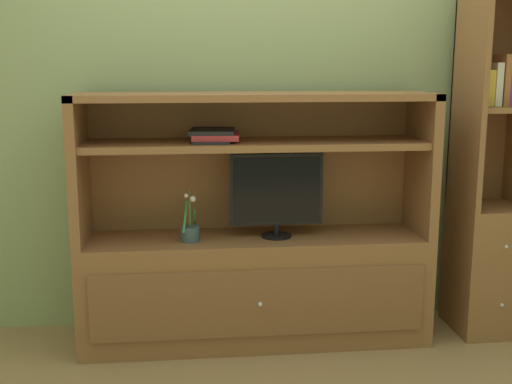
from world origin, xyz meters
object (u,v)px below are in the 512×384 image
(media_console, at_px, (255,261))
(potted_plant, at_px, (190,232))
(bookshelf_tall, at_px, (489,217))
(tv_monitor, at_px, (277,192))
(upright_book_row, at_px, (493,84))
(magazine_stack, at_px, (214,135))

(media_console, relative_size, potted_plant, 6.93)
(media_console, xyz_separation_m, bookshelf_tall, (1.31, 0.00, 0.21))
(media_console, relative_size, bookshelf_tall, 0.97)
(tv_monitor, xyz_separation_m, upright_book_row, (1.16, 0.03, 0.56))
(media_console, relative_size, tv_monitor, 3.79)
(media_console, xyz_separation_m, potted_plant, (-0.34, -0.07, 0.19))
(magazine_stack, xyz_separation_m, upright_book_row, (1.48, -0.00, 0.26))
(media_console, xyz_separation_m, tv_monitor, (0.11, -0.03, 0.38))
(magazine_stack, bearing_deg, tv_monitor, -4.69)
(magazine_stack, distance_m, bookshelf_tall, 1.59)
(bookshelf_tall, bearing_deg, magazine_stack, -179.69)
(magazine_stack, distance_m, upright_book_row, 1.50)
(bookshelf_tall, bearing_deg, media_console, -179.84)
(upright_book_row, bearing_deg, magazine_stack, 179.97)
(potted_plant, relative_size, magazine_stack, 0.84)
(potted_plant, xyz_separation_m, bookshelf_tall, (1.65, 0.07, 0.02))
(potted_plant, bearing_deg, media_console, 11.50)
(tv_monitor, distance_m, bookshelf_tall, 1.21)
(tv_monitor, xyz_separation_m, bookshelf_tall, (1.19, 0.03, -0.17))
(media_console, height_order, tv_monitor, media_console)
(tv_monitor, relative_size, potted_plant, 1.83)
(media_console, relative_size, magazine_stack, 5.80)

